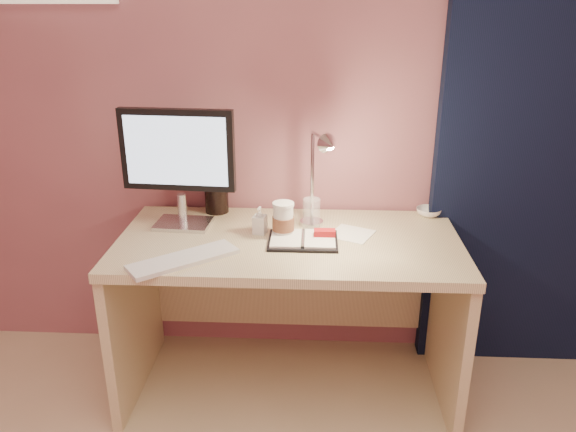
{
  "coord_description": "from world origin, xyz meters",
  "views": [
    {
      "loc": [
        0.1,
        -0.72,
        1.65
      ],
      "look_at": [
        -0.0,
        1.33,
        0.85
      ],
      "focal_mm": 35.0,
      "sensor_mm": 36.0,
      "label": 1
    }
  ],
  "objects_px": {
    "bowl": "(429,212)",
    "desk_lamp": "(302,171)",
    "desk": "(290,280)",
    "monitor": "(178,158)",
    "coffee_cup": "(283,221)",
    "clear_cup": "(312,213)",
    "planner": "(305,239)",
    "dark_jar": "(217,196)",
    "lotion_bottle": "(260,220)",
    "keyboard": "(184,259)"
  },
  "relations": [
    {
      "from": "keyboard",
      "to": "desk_lamp",
      "type": "xyz_separation_m",
      "value": [
        0.43,
        0.29,
        0.26
      ]
    },
    {
      "from": "planner",
      "to": "dark_jar",
      "type": "relative_size",
      "value": 1.85
    },
    {
      "from": "desk_lamp",
      "to": "desk",
      "type": "bearing_deg",
      "value": 143.25
    },
    {
      "from": "desk",
      "to": "keyboard",
      "type": "distance_m",
      "value": 0.54
    },
    {
      "from": "desk",
      "to": "monitor",
      "type": "relative_size",
      "value": 2.76
    },
    {
      "from": "monitor",
      "to": "keyboard",
      "type": "xyz_separation_m",
      "value": [
        0.08,
        -0.35,
        -0.29
      ]
    },
    {
      "from": "monitor",
      "to": "lotion_bottle",
      "type": "xyz_separation_m",
      "value": [
        0.34,
        -0.07,
        -0.24
      ]
    },
    {
      "from": "monitor",
      "to": "dark_jar",
      "type": "height_order",
      "value": "monitor"
    },
    {
      "from": "planner",
      "to": "bowl",
      "type": "bearing_deg",
      "value": 29.91
    },
    {
      "from": "keyboard",
      "to": "clear_cup",
      "type": "relative_size",
      "value": 3.24
    },
    {
      "from": "desk",
      "to": "monitor",
      "type": "bearing_deg",
      "value": 174.43
    },
    {
      "from": "lotion_bottle",
      "to": "keyboard",
      "type": "bearing_deg",
      "value": -132.57
    },
    {
      "from": "desk",
      "to": "monitor",
      "type": "xyz_separation_m",
      "value": [
        -0.46,
        0.05,
        0.53
      ]
    },
    {
      "from": "clear_cup",
      "to": "desk_lamp",
      "type": "relative_size",
      "value": 0.29
    },
    {
      "from": "desk",
      "to": "lotion_bottle",
      "type": "xyz_separation_m",
      "value": [
        -0.12,
        -0.02,
        0.28
      ]
    },
    {
      "from": "desk",
      "to": "desk_lamp",
      "type": "bearing_deg",
      "value": -14.85
    },
    {
      "from": "lotion_bottle",
      "to": "desk",
      "type": "bearing_deg",
      "value": 9.65
    },
    {
      "from": "coffee_cup",
      "to": "lotion_bottle",
      "type": "height_order",
      "value": "coffee_cup"
    },
    {
      "from": "bowl",
      "to": "keyboard",
      "type": "bearing_deg",
      "value": -152.38
    },
    {
      "from": "coffee_cup",
      "to": "clear_cup",
      "type": "bearing_deg",
      "value": 40.72
    },
    {
      "from": "desk",
      "to": "coffee_cup",
      "type": "distance_m",
      "value": 0.3
    },
    {
      "from": "clear_cup",
      "to": "keyboard",
      "type": "bearing_deg",
      "value": -142.91
    },
    {
      "from": "keyboard",
      "to": "coffee_cup",
      "type": "relative_size",
      "value": 2.85
    },
    {
      "from": "monitor",
      "to": "coffee_cup",
      "type": "height_order",
      "value": "monitor"
    },
    {
      "from": "dark_jar",
      "to": "desk_lamp",
      "type": "distance_m",
      "value": 0.5
    },
    {
      "from": "desk",
      "to": "desk_lamp",
      "type": "xyz_separation_m",
      "value": [
        0.05,
        -0.01,
        0.5
      ]
    },
    {
      "from": "planner",
      "to": "coffee_cup",
      "type": "height_order",
      "value": "coffee_cup"
    },
    {
      "from": "desk",
      "to": "dark_jar",
      "type": "xyz_separation_m",
      "value": [
        -0.35,
        0.22,
        0.3
      ]
    },
    {
      "from": "desk_lamp",
      "to": "bowl",
      "type": "bearing_deg",
      "value": 0.45
    },
    {
      "from": "bowl",
      "to": "desk_lamp",
      "type": "xyz_separation_m",
      "value": [
        -0.57,
        -0.23,
        0.25
      ]
    },
    {
      "from": "clear_cup",
      "to": "dark_jar",
      "type": "relative_size",
      "value": 0.85
    },
    {
      "from": "coffee_cup",
      "to": "dark_jar",
      "type": "relative_size",
      "value": 0.97
    },
    {
      "from": "desk",
      "to": "clear_cup",
      "type": "xyz_separation_m",
      "value": [
        0.09,
        0.05,
        0.29
      ]
    },
    {
      "from": "planner",
      "to": "desk_lamp",
      "type": "bearing_deg",
      "value": 100.71
    },
    {
      "from": "dark_jar",
      "to": "desk_lamp",
      "type": "relative_size",
      "value": 0.35
    },
    {
      "from": "planner",
      "to": "monitor",
      "type": "bearing_deg",
      "value": 164.6
    },
    {
      "from": "keyboard",
      "to": "monitor",
      "type": "bearing_deg",
      "value": 64.96
    },
    {
      "from": "lotion_bottle",
      "to": "desk_lamp",
      "type": "height_order",
      "value": "desk_lamp"
    },
    {
      "from": "keyboard",
      "to": "dark_jar",
      "type": "relative_size",
      "value": 2.76
    },
    {
      "from": "lotion_bottle",
      "to": "desk_lamp",
      "type": "relative_size",
      "value": 0.27
    },
    {
      "from": "keyboard",
      "to": "dark_jar",
      "type": "height_order",
      "value": "dark_jar"
    },
    {
      "from": "keyboard",
      "to": "dark_jar",
      "type": "xyz_separation_m",
      "value": [
        0.04,
        0.53,
        0.07
      ]
    },
    {
      "from": "clear_cup",
      "to": "lotion_bottle",
      "type": "relative_size",
      "value": 1.1
    },
    {
      "from": "dark_jar",
      "to": "coffee_cup",
      "type": "bearing_deg",
      "value": -39.79
    },
    {
      "from": "keyboard",
      "to": "desk_lamp",
      "type": "relative_size",
      "value": 0.96
    },
    {
      "from": "lotion_bottle",
      "to": "coffee_cup",
      "type": "bearing_deg",
      "value": -13.11
    },
    {
      "from": "dark_jar",
      "to": "keyboard",
      "type": "bearing_deg",
      "value": -94.02
    },
    {
      "from": "desk",
      "to": "lotion_bottle",
      "type": "bearing_deg",
      "value": -170.35
    },
    {
      "from": "bowl",
      "to": "dark_jar",
      "type": "distance_m",
      "value": 0.96
    },
    {
      "from": "keyboard",
      "to": "bowl",
      "type": "xyz_separation_m",
      "value": [
        1.0,
        0.52,
        0.01
      ]
    }
  ]
}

